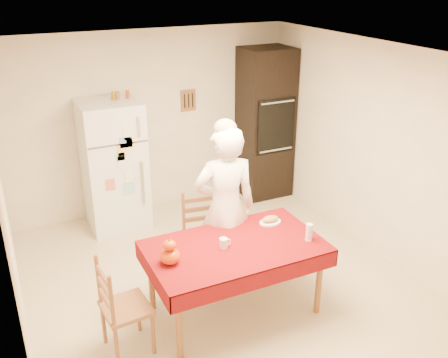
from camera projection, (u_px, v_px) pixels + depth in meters
floor at (221, 284)px, 5.51m from camera, size 4.50×4.50×0.00m
room_shell at (221, 146)px, 4.87m from camera, size 4.02×4.52×2.51m
refrigerator at (114, 166)px, 6.47m from camera, size 0.75×0.74×1.70m
oven_cabinet at (265, 124)px, 7.32m from camera, size 0.70×0.62×2.20m
dining_table at (235, 251)px, 4.84m from camera, size 1.70×1.00×0.76m
chair_far at (202, 230)px, 5.60m from camera, size 0.47×0.46×0.95m
chair_left at (119, 305)px, 4.37m from camera, size 0.43×0.45×0.95m
seated_woman at (225, 208)px, 5.22m from camera, size 0.73×0.55×1.82m
coffee_mug at (224, 243)px, 4.75m from camera, size 0.08×0.08×0.10m
pumpkin_lower at (170, 256)px, 4.50m from camera, size 0.19×0.19×0.14m
pumpkin_upper at (170, 245)px, 4.45m from camera, size 0.12×0.12×0.09m
wine_glass at (309, 232)px, 4.87m from camera, size 0.07×0.07×0.18m
bread_plate at (270, 222)px, 5.22m from camera, size 0.24×0.24×0.02m
bread_loaf at (270, 219)px, 5.20m from camera, size 0.18×0.10×0.06m
spice_jar_left at (113, 96)px, 6.19m from camera, size 0.05×0.05×0.10m
spice_jar_mid at (117, 95)px, 6.21m from camera, size 0.05×0.05×0.10m
spice_jar_right at (128, 94)px, 6.26m from camera, size 0.05×0.05×0.10m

